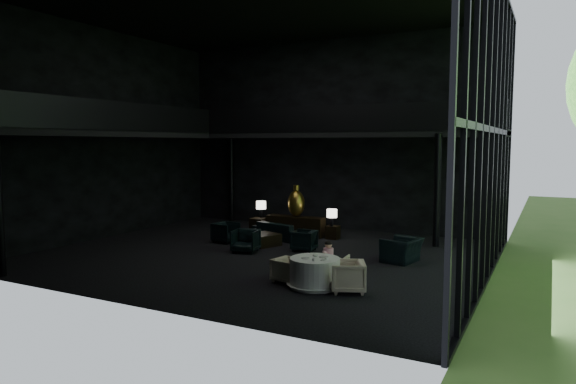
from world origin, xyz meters
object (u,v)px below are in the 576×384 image
at_px(bronze_urn, 296,203).
at_px(sofa, 280,227).
at_px(dining_chair_east, 348,273).
at_px(side_table_right, 333,232).
at_px(coffee_table, 264,240).
at_px(lounge_armchair_west, 226,231).
at_px(side_table_left, 258,226).
at_px(lounge_armchair_south, 246,239).
at_px(table_lamp_left, 261,206).
at_px(table_lamp_right, 332,214).
at_px(dining_table, 315,274).
at_px(console, 296,226).
at_px(child, 328,252).
at_px(dining_chair_west, 288,270).
at_px(lounge_armchair_east, 304,239).
at_px(window_armchair, 402,245).
at_px(dining_chair_north, 334,266).

bearing_deg(bronze_urn, sofa, -99.98).
xyz_separation_m(sofa, dining_chair_east, (4.79, -5.38, -0.01)).
bearing_deg(side_table_right, bronze_urn, 178.19).
xyz_separation_m(bronze_urn, coffee_table, (-0.12, -2.39, -1.08)).
xyz_separation_m(bronze_urn, lounge_armchair_west, (-1.66, -2.52, -0.86)).
bearing_deg(side_table_left, sofa, -28.79).
bearing_deg(side_table_right, lounge_armchair_south, -115.17).
height_order(table_lamp_left, coffee_table, table_lamp_left).
bearing_deg(coffee_table, table_lamp_right, 52.24).
bearing_deg(side_table_right, dining_table, -71.60).
xyz_separation_m(console, sofa, (-0.18, -0.99, 0.09)).
distance_m(console, child, 6.62).
height_order(bronze_urn, lounge_armchair_south, bronze_urn).
height_order(console, lounge_armchair_west, lounge_armchair_west).
xyz_separation_m(sofa, child, (3.89, -4.48, 0.28)).
distance_m(bronze_urn, dining_chair_east, 7.95).
relative_size(bronze_urn, dining_chair_west, 1.99).
bearing_deg(dining_chair_west, table_lamp_left, 47.02).
height_order(lounge_armchair_east, coffee_table, lounge_armchair_east).
relative_size(table_lamp_right, window_armchair, 0.54).
distance_m(table_lamp_left, lounge_armchair_west, 2.58).
relative_size(lounge_armchair_south, dining_chair_east, 1.00).
bearing_deg(window_armchair, coffee_table, -81.80).
bearing_deg(dining_chair_north, lounge_armchair_south, -28.21).
relative_size(table_lamp_left, lounge_armchair_west, 0.78).
distance_m(coffee_table, dining_chair_east, 6.22).
distance_m(table_lamp_right, dining_chair_west, 6.30).
xyz_separation_m(bronze_urn, lounge_armchair_east, (1.56, -2.55, -0.90)).
xyz_separation_m(table_lamp_left, child, (5.31, -5.49, -0.35)).
height_order(side_table_left, table_lamp_left, table_lamp_left).
relative_size(table_lamp_left, child, 1.14).
bearing_deg(console, lounge_armchair_west, -123.85).
bearing_deg(bronze_urn, dining_chair_east, -54.31).
relative_size(side_table_left, table_lamp_right, 0.93).
xyz_separation_m(sofa, dining_chair_north, (4.02, -4.35, -0.14)).
bearing_deg(child, lounge_armchair_west, -29.16).
distance_m(coffee_table, dining_chair_north, 4.96).
height_order(table_lamp_left, lounge_armchair_east, table_lamp_left).
xyz_separation_m(lounge_armchair_west, coffee_table, (1.54, 0.13, -0.22)).
height_order(side_table_left, lounge_armchair_south, lounge_armchair_south).
bearing_deg(coffee_table, dining_chair_east, -40.43).
height_order(table_lamp_right, sofa, table_lamp_right).
bearing_deg(child, sofa, -49.00).
bearing_deg(lounge_armchair_south, side_table_right, 52.77).
height_order(table_lamp_right, child, table_lamp_right).
bearing_deg(table_lamp_right, table_lamp_left, 177.54).
distance_m(table_lamp_left, dining_chair_east, 8.93).
height_order(sofa, lounge_armchair_south, sofa).
height_order(window_armchair, dining_chair_west, window_armchair).
bearing_deg(lounge_armchair_south, table_lamp_left, 100.57).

